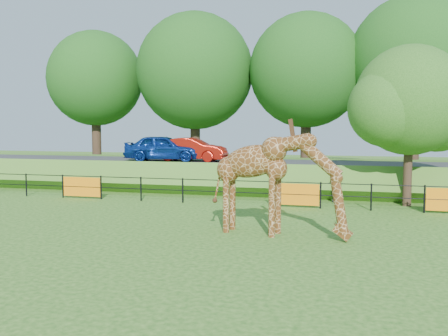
% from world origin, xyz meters
% --- Properties ---
extents(ground, '(90.00, 90.00, 0.00)m').
position_xyz_m(ground, '(0.00, 0.00, 0.00)').
color(ground, '#225715').
rests_on(ground, ground).
extents(giraffe, '(4.56, 1.59, 3.21)m').
position_xyz_m(giraffe, '(3.11, 2.54, 1.60)').
color(giraffe, '#5E3313').
rests_on(giraffe, ground).
extents(perimeter_fence, '(28.07, 0.10, 1.10)m').
position_xyz_m(perimeter_fence, '(0.00, 8.00, 0.55)').
color(perimeter_fence, black).
rests_on(perimeter_fence, ground).
extents(embankment, '(40.00, 9.00, 1.30)m').
position_xyz_m(embankment, '(0.00, 15.50, 0.65)').
color(embankment, '#225715').
rests_on(embankment, ground).
extents(road, '(40.00, 5.00, 0.12)m').
position_xyz_m(road, '(0.00, 14.00, 1.36)').
color(road, '#333235').
rests_on(road, embankment).
extents(car_blue, '(4.55, 2.45, 1.47)m').
position_xyz_m(car_blue, '(-5.08, 13.49, 2.15)').
color(car_blue, '#123897').
rests_on(car_blue, road).
extents(car_red, '(3.95, 1.39, 1.30)m').
position_xyz_m(car_red, '(-3.51, 13.77, 2.07)').
color(car_red, '#AE160C').
rests_on(car_red, road).
extents(visitor, '(0.59, 0.47, 1.43)m').
position_xyz_m(visitor, '(4.53, 9.91, 0.71)').
color(visitor, black).
rests_on(visitor, ground).
extents(tree_east, '(5.40, 4.71, 6.76)m').
position_xyz_m(tree_east, '(7.60, 9.63, 4.28)').
color(tree_east, black).
rests_on(tree_east, ground).
extents(bg_tree_line, '(37.30, 8.80, 11.82)m').
position_xyz_m(bg_tree_line, '(1.89, 22.00, 7.19)').
color(bg_tree_line, black).
rests_on(bg_tree_line, ground).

